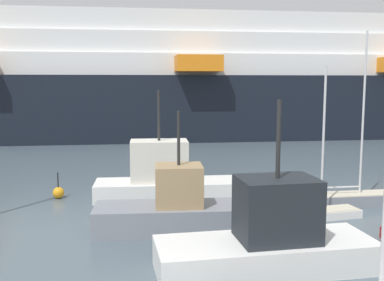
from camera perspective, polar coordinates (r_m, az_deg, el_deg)
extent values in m
cube|color=gray|center=(22.77, 19.67, -7.02)|extent=(4.15, 1.40, 0.52)
cube|color=beige|center=(22.71, 19.70, -6.34)|extent=(3.98, 1.30, 0.04)
cylinder|color=silver|center=(22.31, 20.86, 3.15)|extent=(0.10, 0.10, 7.56)
cylinder|color=silver|center=(22.36, 18.39, -5.62)|extent=(1.84, 0.19, 0.08)
cube|color=white|center=(20.03, 15.16, -9.06)|extent=(4.20, 1.75, 0.35)
cube|color=beige|center=(19.98, 15.18, -8.53)|extent=(4.02, 1.64, 0.04)
cylinder|color=silver|center=(19.55, 16.30, 0.13)|extent=(0.10, 0.10, 6.08)
cylinder|color=silver|center=(19.60, 13.71, -7.78)|extent=(1.82, 0.42, 0.08)
cube|color=white|center=(22.69, -3.24, -6.19)|extent=(7.11, 2.36, 0.87)
cube|color=silver|center=(22.39, -4.18, -2.58)|extent=(2.84, 1.75, 2.04)
cylinder|color=#262626|center=(22.11, -4.23, 3.19)|extent=(0.14, 0.14, 2.47)
cube|color=gray|center=(17.77, -2.64, -9.78)|extent=(5.94, 2.05, 1.02)
cube|color=#A3845B|center=(17.44, -1.69, -5.67)|extent=(1.80, 1.55, 1.58)
cylinder|color=#262626|center=(17.12, -1.71, 0.30)|extent=(0.12, 0.12, 2.08)
cube|color=white|center=(14.48, 9.27, -14.10)|extent=(6.94, 3.03, 0.94)
cube|color=#1E2328|center=(14.14, 10.68, -8.51)|extent=(2.54, 2.00, 1.94)
cylinder|color=#262626|center=(13.71, 10.89, 0.16)|extent=(0.13, 0.13, 2.36)
sphere|color=orange|center=(23.60, -16.55, -6.35)|extent=(0.56, 0.56, 0.56)
cylinder|color=black|center=(23.46, -16.61, -4.80)|extent=(0.06, 0.06, 0.74)
cube|color=black|center=(50.83, -12.21, 4.33)|extent=(118.12, 22.04, 6.46)
cube|color=white|center=(50.80, -12.34, 9.16)|extent=(108.64, 19.62, 2.11)
cube|color=white|center=(50.92, -12.40, 11.54)|extent=(102.12, 18.44, 2.11)
cube|color=white|center=(51.13, -12.47, 13.90)|extent=(95.61, 17.26, 2.11)
cube|color=orange|center=(42.50, 0.79, 9.72)|extent=(4.38, 3.49, 1.48)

